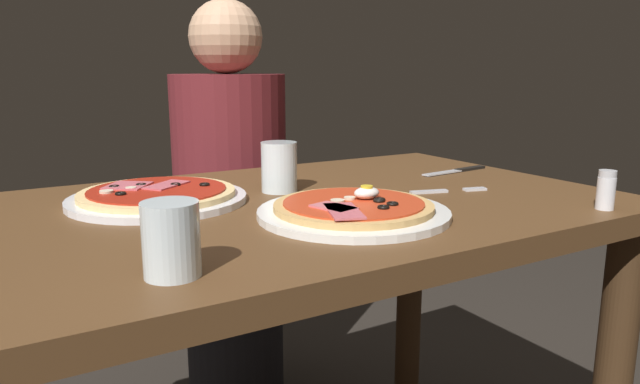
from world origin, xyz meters
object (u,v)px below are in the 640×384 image
(pizza_across_left, at_px, (157,196))
(diner_person, at_px, (232,221))
(fork, at_px, (442,191))
(water_glass_near, at_px, (172,245))
(pizza_foreground, at_px, (353,210))
(water_glass_far, at_px, (279,170))
(knife, at_px, (459,170))
(salt_shaker, at_px, (606,190))
(dining_table, at_px, (286,272))

(pizza_across_left, relative_size, diner_person, 0.27)
(pizza_across_left, bearing_deg, fork, -21.25)
(pizza_across_left, bearing_deg, water_glass_near, -102.92)
(pizza_foreground, height_order, diner_person, diner_person)
(water_glass_far, relative_size, diner_person, 0.08)
(knife, height_order, salt_shaker, salt_shaker)
(dining_table, xyz_separation_m, water_glass_far, (0.04, 0.10, 0.17))
(water_glass_near, bearing_deg, pizza_across_left, 77.08)
(water_glass_near, height_order, water_glass_far, water_glass_far)
(pizza_across_left, xyz_separation_m, water_glass_near, (-0.09, -0.38, 0.03))
(pizza_foreground, bearing_deg, dining_table, 109.57)
(dining_table, distance_m, pizza_foreground, 0.21)
(pizza_across_left, distance_m, fork, 0.53)
(pizza_across_left, relative_size, fork, 2.02)
(pizza_foreground, bearing_deg, water_glass_far, 93.20)
(dining_table, xyz_separation_m, salt_shaker, (0.45, -0.32, 0.16))
(pizza_across_left, height_order, salt_shaker, salt_shaker)
(water_glass_near, xyz_separation_m, knife, (0.78, 0.34, -0.03))
(pizza_across_left, height_order, water_glass_far, water_glass_far)
(fork, distance_m, salt_shaker, 0.28)
(salt_shaker, bearing_deg, fork, 120.08)
(fork, relative_size, diner_person, 0.13)
(salt_shaker, bearing_deg, dining_table, 144.60)
(salt_shaker, bearing_deg, pizza_across_left, 145.57)
(water_glass_far, distance_m, diner_person, 0.60)
(dining_table, xyz_separation_m, pizza_across_left, (-0.19, 0.12, 0.14))
(diner_person, bearing_deg, knife, 121.62)
(pizza_across_left, distance_m, water_glass_far, 0.23)
(diner_person, bearing_deg, dining_table, 76.52)
(water_glass_far, height_order, diner_person, diner_person)
(water_glass_near, xyz_separation_m, water_glass_far, (0.32, 0.36, 0.00))
(water_glass_near, distance_m, water_glass_far, 0.48)
(salt_shaker, xyz_separation_m, diner_person, (-0.29, 0.95, -0.23))
(dining_table, distance_m, pizza_across_left, 0.27)
(water_glass_near, bearing_deg, pizza_foreground, 19.93)
(water_glass_near, height_order, knife, water_glass_near)
(water_glass_far, xyz_separation_m, salt_shaker, (0.41, -0.41, -0.01))
(water_glass_near, height_order, salt_shaker, water_glass_near)
(knife, relative_size, salt_shaker, 2.92)
(water_glass_near, bearing_deg, dining_table, 43.12)
(water_glass_far, relative_size, knife, 0.49)
(water_glass_far, bearing_deg, salt_shaker, -45.23)
(diner_person, bearing_deg, fork, 102.09)
(dining_table, height_order, diner_person, diner_person)
(fork, distance_m, knife, 0.24)
(dining_table, height_order, knife, knife)
(pizza_foreground, distance_m, water_glass_near, 0.35)
(water_glass_near, xyz_separation_m, diner_person, (0.43, 0.90, -0.24))
(water_glass_near, bearing_deg, diner_person, 64.29)
(pizza_foreground, height_order, knife, pizza_foreground)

